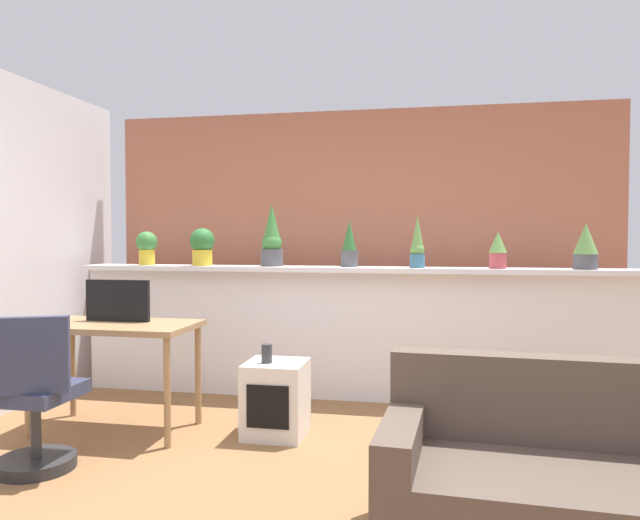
% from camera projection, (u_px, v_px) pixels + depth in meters
% --- Properties ---
extents(ground_plane, '(12.00, 12.00, 0.00)m').
position_uv_depth(ground_plane, '(291.00, 505.00, 2.96)').
color(ground_plane, brown).
extents(divider_wall, '(4.60, 0.16, 1.06)m').
position_uv_depth(divider_wall, '(348.00, 335.00, 4.90)').
color(divider_wall, silver).
rests_on(divider_wall, ground).
extents(plant_shelf, '(4.60, 0.32, 0.04)m').
position_uv_depth(plant_shelf, '(347.00, 269.00, 4.84)').
color(plant_shelf, silver).
rests_on(plant_shelf, divider_wall).
extents(brick_wall_behind, '(4.60, 0.10, 2.50)m').
position_uv_depth(brick_wall_behind, '(357.00, 247.00, 5.46)').
color(brick_wall_behind, '#AD664C').
rests_on(brick_wall_behind, ground).
extents(potted_plant_0, '(0.18, 0.18, 0.29)m').
position_uv_depth(potted_plant_0, '(147.00, 246.00, 5.18)').
color(potted_plant_0, gold).
rests_on(potted_plant_0, plant_shelf).
extents(potted_plant_1, '(0.21, 0.21, 0.32)m').
position_uv_depth(potted_plant_1, '(202.00, 245.00, 5.07)').
color(potted_plant_1, gold).
rests_on(potted_plant_1, plant_shelf).
extents(potted_plant_2, '(0.19, 0.19, 0.52)m').
position_uv_depth(potted_plant_2, '(272.00, 240.00, 4.98)').
color(potted_plant_2, '#4C4C51').
rests_on(potted_plant_2, plant_shelf).
extents(potted_plant_3, '(0.14, 0.14, 0.39)m').
position_uv_depth(potted_plant_3, '(349.00, 246.00, 4.87)').
color(potted_plant_3, '#4C4C51').
rests_on(potted_plant_3, plant_shelf).
extents(potted_plant_4, '(0.12, 0.12, 0.42)m').
position_uv_depth(potted_plant_4, '(417.00, 245.00, 4.71)').
color(potted_plant_4, '#386B84').
rests_on(potted_plant_4, plant_shelf).
extents(potted_plant_5, '(0.14, 0.14, 0.29)m').
position_uv_depth(potted_plant_5, '(498.00, 249.00, 4.60)').
color(potted_plant_5, '#B7474C').
rests_on(potted_plant_5, plant_shelf).
extents(potted_plant_6, '(0.18, 0.18, 0.35)m').
position_uv_depth(potted_plant_6, '(586.00, 246.00, 4.49)').
color(potted_plant_6, '#4C4C51').
rests_on(potted_plant_6, plant_shelf).
extents(desk, '(1.10, 0.60, 0.75)m').
position_uv_depth(desk, '(115.00, 335.00, 4.08)').
color(desk, '#99754C').
rests_on(desk, ground).
extents(tv_monitor, '(0.47, 0.04, 0.29)m').
position_uv_depth(tv_monitor, '(118.00, 301.00, 4.16)').
color(tv_monitor, black).
rests_on(tv_monitor, desk).
extents(office_chair, '(0.51, 0.52, 0.91)m').
position_uv_depth(office_chair, '(33.00, 405.00, 3.35)').
color(office_chair, '#262628').
rests_on(office_chair, ground).
extents(side_cube_shelf, '(0.40, 0.41, 0.50)m').
position_uv_depth(side_cube_shelf, '(276.00, 399.00, 3.99)').
color(side_cube_shelf, silver).
rests_on(side_cube_shelf, ground).
extents(vase_on_shelf, '(0.07, 0.07, 0.13)m').
position_uv_depth(vase_on_shelf, '(267.00, 354.00, 3.96)').
color(vase_on_shelf, '#2D2D33').
rests_on(vase_on_shelf, side_cube_shelf).
extents(couch, '(1.60, 0.85, 0.80)m').
position_uv_depth(couch, '(572.00, 493.00, 2.45)').
color(couch, brown).
rests_on(couch, ground).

